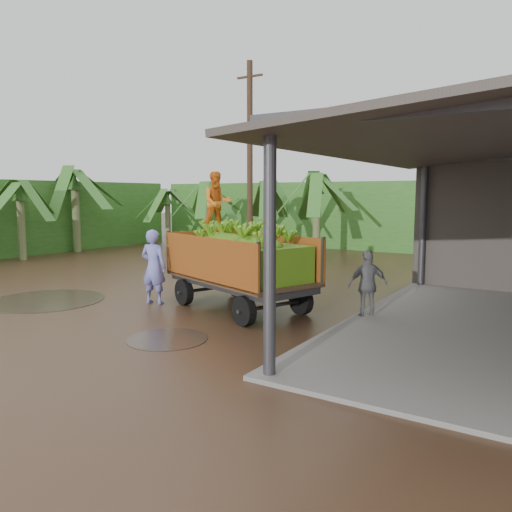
% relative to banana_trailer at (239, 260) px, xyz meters
% --- Properties ---
extents(ground, '(100.00, 100.00, 0.00)m').
position_rel_banana_trailer_xyz_m(ground, '(-2.17, -0.06, -1.26)').
color(ground, black).
rests_on(ground, ground).
extents(hedge_north, '(22.00, 3.00, 3.60)m').
position_rel_banana_trailer_xyz_m(hedge_north, '(-4.17, 15.94, 0.54)').
color(hedge_north, '#2D661E').
rests_on(hedge_north, ground).
extents(hedge_west, '(3.00, 18.00, 3.60)m').
position_rel_banana_trailer_xyz_m(hedge_west, '(-16.17, 3.94, 0.54)').
color(hedge_west, '#2D661E').
rests_on(hedge_west, ground).
extents(banana_trailer, '(5.71, 3.28, 3.52)m').
position_rel_banana_trailer_xyz_m(banana_trailer, '(0.00, 0.00, 0.00)').
color(banana_trailer, '#CA661C').
rests_on(banana_trailer, ground).
extents(man_blue, '(0.81, 0.60, 2.00)m').
position_rel_banana_trailer_xyz_m(man_blue, '(-2.31, -0.66, -0.26)').
color(man_blue, '#757AD5').
rests_on(man_blue, ground).
extents(man_grey, '(0.99, 0.92, 1.63)m').
position_rel_banana_trailer_xyz_m(man_grey, '(3.12, 0.76, -0.45)').
color(man_grey, slate).
rests_on(man_grey, ground).
extents(utility_pole, '(1.20, 0.24, 8.28)m').
position_rel_banana_trailer_xyz_m(utility_pole, '(-4.32, 7.17, 2.93)').
color(utility_pole, '#47301E').
rests_on(utility_pole, ground).
extents(banana_plants, '(25.14, 20.34, 4.31)m').
position_rel_banana_trailer_xyz_m(banana_plants, '(-7.75, 6.62, 0.57)').
color(banana_plants, '#2D661E').
rests_on(banana_plants, ground).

